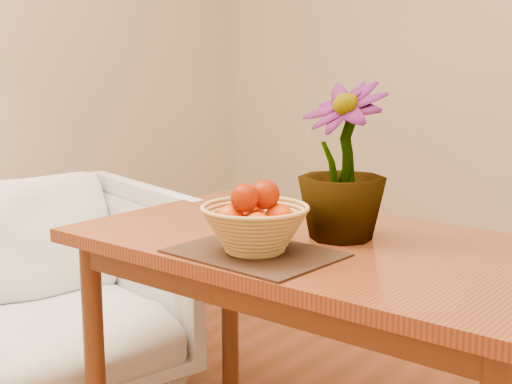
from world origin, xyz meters
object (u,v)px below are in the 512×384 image
Objects in this scene: table at (322,270)px; armchair at (53,280)px; wicker_basket at (255,231)px; potted_plant at (342,161)px.

table is 1.16m from armchair.
armchair is (-1.13, -0.10, -0.23)m from table.
wicker_basket is 0.33m from potted_plant.
table is at bearing -123.64° from potted_plant.
table is 3.21× the size of potted_plant.
wicker_basket is 1.15m from armchair.
potted_plant is at bearing 72.60° from wicker_basket.
potted_plant is (0.09, 0.28, 0.16)m from wicker_basket.
wicker_basket is at bearing -101.20° from potted_plant.
table is 1.63× the size of armchair.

